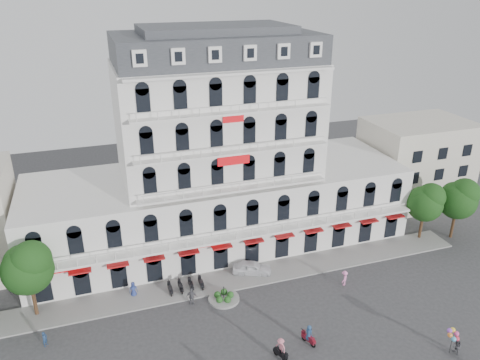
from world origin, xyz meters
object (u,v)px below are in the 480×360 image
rider_east (309,335)px  rider_center (281,348)px  balloon_vendor (455,342)px  parked_car (252,268)px

rider_east → rider_center: size_ratio=0.93×
rider_east → balloon_vendor: 12.62m
rider_center → balloon_vendor: bearing=52.9°
parked_car → rider_center: size_ratio=2.02×
parked_car → rider_center: rider_center is taller
rider_east → rider_center: 3.23m
rider_east → balloon_vendor: bearing=-134.4°
balloon_vendor → parked_car: bearing=126.7°
parked_car → balloon_vendor: (12.68, -17.01, 0.55)m
rider_east → rider_center: rider_center is taller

